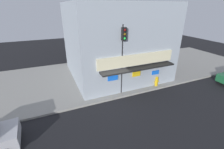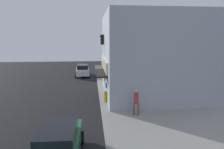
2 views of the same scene
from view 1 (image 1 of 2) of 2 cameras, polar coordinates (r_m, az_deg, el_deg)
ground_plane at (r=13.04m, az=0.77°, el=-9.25°), size 59.31×59.31×0.00m
sidewalk at (r=17.31m, az=-6.22°, el=-0.35°), size 39.54×10.38×0.16m
corner_building at (r=16.75m, az=1.15°, el=12.36°), size 9.27×9.68×7.29m
traffic_light at (r=12.31m, az=3.84°, el=8.14°), size 0.32×0.58×5.73m
fire_hydrant at (r=15.28m, az=15.94°, el=-2.37°), size 0.53×0.29×0.94m
trash_can at (r=14.98m, az=3.97°, el=-1.92°), size 0.53×0.53×0.94m
pedestrian at (r=18.34m, az=20.34°, el=3.16°), size 0.55×0.48×1.75m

